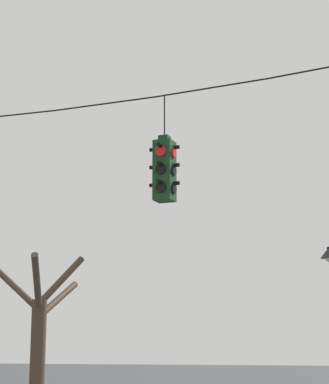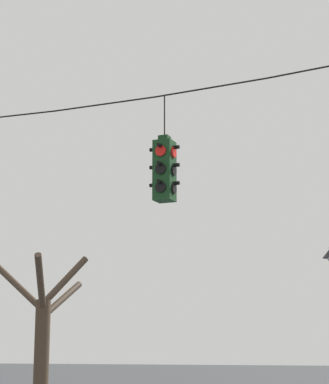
{
  "view_description": "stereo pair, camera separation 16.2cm",
  "coord_description": "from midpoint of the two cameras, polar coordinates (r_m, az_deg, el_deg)",
  "views": [
    {
      "loc": [
        6.22,
        -12.41,
        1.89
      ],
      "look_at": [
        1.28,
        -0.14,
        4.73
      ],
      "focal_mm": 70.0,
      "sensor_mm": 36.0,
      "label": 1
    },
    {
      "loc": [
        6.37,
        -12.35,
        1.89
      ],
      "look_at": [
        1.28,
        -0.14,
        4.73
      ],
      "focal_mm": 70.0,
      "sensor_mm": 36.0,
      "label": 2
    }
  ],
  "objects": [
    {
      "name": "span_wire",
      "position": [
        14.58,
        -4.36,
        7.11
      ],
      "size": [
        15.07,
        0.03,
        0.37
      ],
      "color": "black"
    },
    {
      "name": "traffic_light_over_intersection",
      "position": [
        13.63,
        0.34,
        1.7
      ],
      "size": [
        0.58,
        0.58,
        2.01
      ],
      "color": "#143819"
    },
    {
      "name": "bare_tree",
      "position": [
        21.86,
        -9.1,
        -10.64
      ],
      "size": [
        3.05,
        3.42,
        4.75
      ],
      "color": "#423326",
      "rests_on": "ground_plane"
    }
  ]
}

